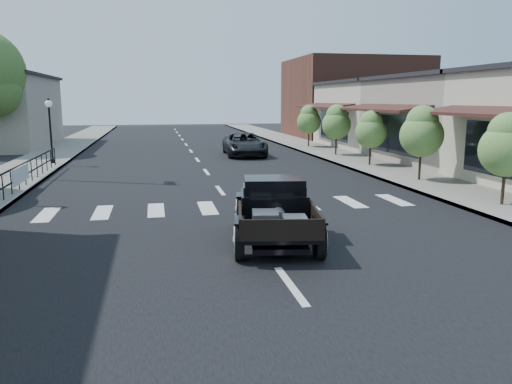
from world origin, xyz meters
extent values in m
plane|color=black|center=(0.00, 0.00, 0.00)|extent=(120.00, 120.00, 0.00)
cube|color=black|center=(0.00, 15.00, 0.01)|extent=(14.00, 80.00, 0.02)
cube|color=gray|center=(-8.50, 15.00, 0.07)|extent=(3.00, 80.00, 0.15)
cube|color=gray|center=(8.50, 15.00, 0.07)|extent=(3.00, 80.00, 0.15)
cube|color=#A6998B|center=(15.00, 13.00, 2.25)|extent=(10.00, 9.00, 4.50)
cube|color=#BCB09F|center=(15.00, 22.00, 2.25)|extent=(10.00, 9.00, 4.50)
cube|color=brown|center=(15.50, 32.00, 3.50)|extent=(11.00, 10.00, 7.00)
imported|color=black|center=(3.02, 18.59, 0.70)|extent=(2.53, 5.12, 1.40)
camera|label=1|loc=(-2.37, -11.42, 3.40)|focal=35.00mm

